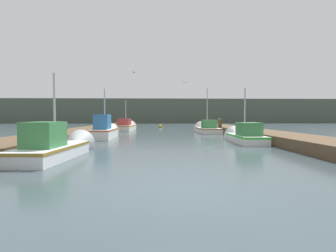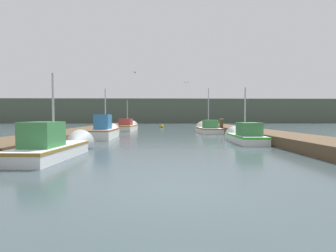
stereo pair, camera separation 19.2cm
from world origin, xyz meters
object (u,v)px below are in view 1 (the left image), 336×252
Objects in this scene: mooring_piling_2 at (220,125)px; mooring_piling_3 at (108,126)px; fishing_boat_0 at (59,146)px; fishing_boat_3 at (206,129)px; mooring_piling_0 at (220,126)px; fishing_boat_1 at (244,136)px; channel_buoy at (160,126)px; fishing_boat_2 at (105,131)px; mooring_piling_1 at (220,125)px; fishing_boat_4 at (126,127)px; seagull_1 at (185,82)px; seagull_lead at (134,72)px.

mooring_piling_2 is 11.18m from mooring_piling_3.
fishing_boat_0 is 17.28m from fishing_boat_3.
fishing_boat_0 reaches higher than mooring_piling_0.
channel_buoy is (-4.97, 21.47, -0.24)m from fishing_boat_1.
mooring_piling_3 is (-1.12, 15.59, 0.25)m from fishing_boat_0.
fishing_boat_2 is 12.34m from mooring_piling_1.
mooring_piling_3 is 12.40m from channel_buoy.
seagull_1 reaches higher than fishing_boat_4.
fishing_boat_3 reaches higher than channel_buoy.
fishing_boat_1 is at bearing -76.97° from channel_buoy.
fishing_boat_2 is 10.43m from fishing_boat_4.
fishing_boat_1 is 0.82× the size of fishing_boat_4.
mooring_piling_3 is 2.29× the size of seagull_lead.
fishing_boat_2 is 9.02× the size of seagull_lead.
mooring_piling_1 is 2.37× the size of seagull_1.
fishing_boat_3 is 9.68× the size of seagull_1.
fishing_boat_1 is 10.55m from mooring_piling_1.
seagull_lead is (-6.94, -0.56, 5.32)m from fishing_boat_3.
mooring_piling_0 is at bearing -12.03° from fishing_boat_3.
channel_buoy is at bearing 118.56° from mooring_piling_2.
seagull_lead is (1.37, -4.78, 5.25)m from fishing_boat_4.
fishing_boat_0 is at bearing -85.89° from mooring_piling_3.
fishing_boat_4 is at bearing 92.85° from fishing_boat_0.
seagull_lead is (1.61, 5.64, 5.16)m from fishing_boat_2.
seagull_1 reaches higher than fishing_boat_2.
mooring_piling_2 is (-0.07, 0.05, 0.00)m from mooring_piling_1.
channel_buoy is at bearing 2.61° from seagull_lead.
fishing_boat_1 is 0.93× the size of fishing_boat_2.
fishing_boat_2 is 10.56m from fishing_boat_3.
fishing_boat_2 is at bearing 46.28° from seagull_1.
fishing_boat_3 is 8.76m from seagull_lead.
fishing_boat_2 is 4.81× the size of channel_buoy.
fishing_boat_3 is 4.05× the size of mooring_piling_2.
seagull_lead reaches higher than fishing_boat_4.
seagull_lead is at bearing 1.65° from seagull_1.
seagull_1 is at bearing 69.17° from fishing_boat_0.
seagull_lead is (-2.51, -12.36, 5.54)m from channel_buoy.
seagull_1 is (7.47, -1.58, 4.10)m from mooring_piling_3.
mooring_piling_2 reaches higher than mooring_piling_1.
fishing_boat_1 is 8.42× the size of seagull_lead.
mooring_piling_0 is 2.39× the size of seagull_lead.
fishing_boat_4 is 4.30× the size of mooring_piling_2.
mooring_piling_1 is at bearing 26.31° from fishing_boat_3.
mooring_piling_3 is at bearing 175.35° from fishing_boat_3.
channel_buoy is at bearing 109.34° from fishing_boat_3.
fishing_boat_3 is at bearing -152.45° from mooring_piling_1.
seagull_1 is at bearing -80.07° from channel_buoy.
channel_buoy is at bearing 66.33° from fishing_boat_4.
mooring_piling_1 is 0.09m from mooring_piling_2.
fishing_boat_4 is 3.90m from mooring_piling_3.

